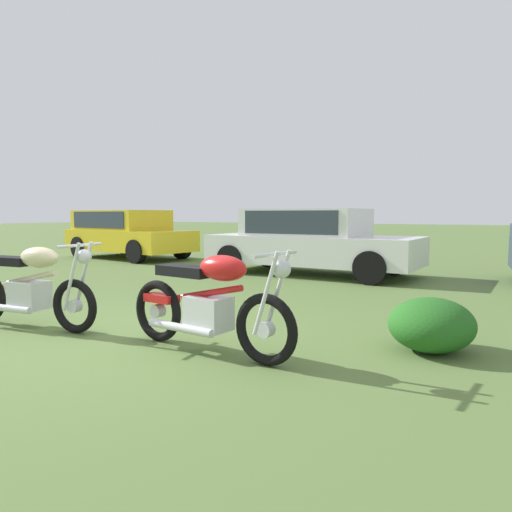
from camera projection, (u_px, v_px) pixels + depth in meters
The scene contains 6 objects.
ground_plane at pixel (122, 337), 5.10m from camera, with size 120.00×120.00×0.00m, color #567038.
motorcycle_cream at pixel (29, 287), 5.47m from camera, with size 2.01×0.66×1.02m.
motorcycle_red at pixel (209, 303), 4.46m from camera, with size 2.00×0.64×1.02m.
car_yellow at pixel (125, 230), 14.19m from camera, with size 4.31×2.37×1.43m.
car_white at pixel (310, 238), 10.32m from camera, with size 4.61×2.05×1.43m.
shrub_low at pixel (431, 325), 4.54m from camera, with size 0.81×0.86×0.52m.
Camera 1 is at (3.69, -3.66, 1.32)m, focal length 33.19 mm.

